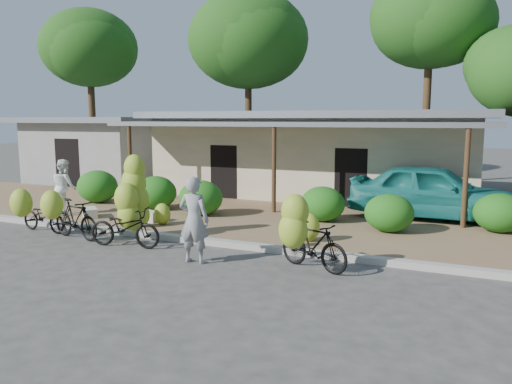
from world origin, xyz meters
TOP-DOWN VIEW (x-y plane):
  - ground at (0.00, 0.00)m, footprint 100.00×100.00m
  - sidewalk at (0.00, 5.00)m, footprint 60.00×6.00m
  - curb at (0.00, 2.00)m, footprint 60.00×0.25m
  - shop_main at (0.00, 10.93)m, footprint 13.00×8.50m
  - shop_grey at (-11.00, 10.99)m, footprint 7.00×6.00m
  - tree_back_left at (-13.69, 13.11)m, footprint 5.26×5.14m
  - tree_far_center at (-5.69, 16.11)m, footprint 6.33×6.30m
  - tree_center_right at (3.31, 16.61)m, footprint 5.55×5.45m
  - hedge_0 at (-6.42, 5.27)m, footprint 1.48×1.33m
  - hedge_1 at (-3.77, 5.04)m, footprint 1.40×1.26m
  - hedge_2 at (-1.87, 4.72)m, footprint 1.39×1.25m
  - hedge_3 at (1.83, 5.35)m, footprint 1.30×1.17m
  - hedge_4 at (3.82, 4.72)m, footprint 1.29×1.16m
  - hedge_5 at (6.47, 5.85)m, footprint 1.32×1.18m
  - bike_far_left at (-4.90, 1.25)m, footprint 1.67×1.26m
  - bike_left at (-3.51, 1.02)m, footprint 1.78×1.29m
  - bike_center at (-1.83, 1.22)m, footprint 1.90×1.27m
  - bike_right at (2.84, 0.90)m, footprint 1.73×1.37m
  - loose_banana_a at (-2.53, 2.56)m, footprint 0.55×0.46m
  - loose_banana_b at (-2.15, 3.06)m, footprint 0.48×0.41m
  - loose_banana_c at (2.21, 2.88)m, footprint 0.55×0.47m
  - sack_near at (-2.90, 3.27)m, footprint 0.86×0.42m
  - sack_far at (-4.76, 3.04)m, footprint 0.81×0.79m
  - vendor at (0.43, 0.52)m, footprint 0.71×0.49m
  - bystander at (-5.85, 3.17)m, footprint 1.05×0.98m
  - teal_van at (4.71, 7.00)m, footprint 4.84×1.99m

SIDE VIEW (x-z plane):
  - ground at x=0.00m, z-range 0.00..0.00m
  - sidewalk at x=0.00m, z-range 0.00..0.12m
  - curb at x=0.00m, z-range 0.00..0.15m
  - sack_far at x=-4.76m, z-range 0.12..0.40m
  - sack_near at x=-2.90m, z-range 0.12..0.42m
  - loose_banana_b at x=-2.15m, z-range 0.12..0.72m
  - loose_banana_a at x=-2.53m, z-range 0.12..0.80m
  - loose_banana_c at x=2.21m, z-range 0.12..0.81m
  - bike_far_left at x=-4.90m, z-range -0.10..1.17m
  - bike_left at x=-3.51m, z-range -0.07..1.28m
  - hedge_4 at x=3.82m, z-range 0.12..1.12m
  - hedge_3 at x=1.83m, z-range 0.12..1.14m
  - hedge_5 at x=6.47m, z-range 0.12..1.15m
  - hedge_2 at x=-1.87m, z-range 0.12..1.20m
  - hedge_1 at x=-3.77m, z-range 0.12..1.21m
  - hedge_0 at x=-6.42m, z-range 0.12..1.27m
  - bike_right at x=2.84m, z-range -0.12..1.51m
  - bike_center at x=-1.83m, z-range -0.25..1.95m
  - vendor at x=0.43m, z-range 0.00..1.87m
  - teal_van at x=4.71m, z-range 0.12..1.76m
  - bystander at x=-5.85m, z-range 0.12..1.84m
  - shop_grey at x=-11.00m, z-range 0.04..3.19m
  - shop_main at x=0.00m, z-range 0.05..3.40m
  - tree_back_left at x=-13.69m, z-range 2.49..11.38m
  - tree_far_center at x=-5.69m, z-range 2.42..12.11m
  - tree_center_right at x=3.31m, z-range 2.78..12.51m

